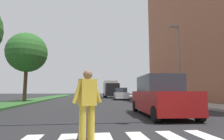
{
  "coord_description": "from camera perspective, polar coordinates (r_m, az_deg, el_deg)",
  "views": [
    {
      "loc": [
        -0.81,
        3.08,
        1.18
      ],
      "look_at": [
        1.0,
        17.53,
        2.94
      ],
      "focal_mm": 28.4,
      "sensor_mm": 36.0,
      "label": 1
    }
  ],
  "objects": [
    {
      "name": "truck_box_delivery",
      "position": [
        32.89,
        -0.41,
        -6.07
      ],
      "size": [
        2.4,
        6.2,
        3.1
      ],
      "color": "black",
      "rests_on": "ground_plane"
    },
    {
      "name": "median_strip",
      "position": [
        25.89,
        -22.9,
        -8.78
      ],
      "size": [
        3.16,
        64.0,
        0.15
      ],
      "primitive_type": "cube",
      "color": "#2D5B28",
      "rests_on": "ground_plane"
    },
    {
      "name": "tree_far",
      "position": [
        21.22,
        -25.67,
        5.06
      ],
      "size": [
        4.23,
        4.23,
        7.3
      ],
      "color": "#4C3823",
      "rests_on": "median_strip"
    },
    {
      "name": "street_lamp_right",
      "position": [
        18.38,
        20.57,
        4.28
      ],
      "size": [
        1.02,
        0.24,
        7.5
      ],
      "color": "slate",
      "rests_on": "sidewalk_right"
    },
    {
      "name": "pedestrian_performer",
      "position": [
        4.25,
        -7.95,
        -10.17
      ],
      "size": [
        0.71,
        0.4,
        1.69
      ],
      "color": "gold",
      "rests_on": "ground_plane"
    },
    {
      "name": "sidewalk_right",
      "position": [
        26.55,
        13.03,
        -9.08
      ],
      "size": [
        3.0,
        64.0,
        0.15
      ],
      "primitive_type": "cube",
      "color": "#9E9991",
      "rests_on": "ground_plane"
    },
    {
      "name": "ground_plane",
      "position": [
        26.96,
        -5.49,
        -9.34
      ],
      "size": [
        140.0,
        140.0,
        0.0
      ],
      "primitive_type": "plane",
      "color": "#262628"
    },
    {
      "name": "sedan_midblock",
      "position": [
        25.46,
        2.9,
        -7.76
      ],
      "size": [
        2.23,
        4.39,
        1.68
      ],
      "color": "silver",
      "rests_on": "ground_plane"
    },
    {
      "name": "sedan_distant",
      "position": [
        36.38,
        -9.96,
        -7.37
      ],
      "size": [
        2.15,
        4.36,
        1.72
      ],
      "color": "#474C51",
      "rests_on": "ground_plane"
    },
    {
      "name": "suv_crossing",
      "position": [
        9.16,
        15.19,
        -8.2
      ],
      "size": [
        2.16,
        4.68,
        1.97
      ],
      "color": "maroon",
      "rests_on": "ground_plane"
    }
  ]
}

